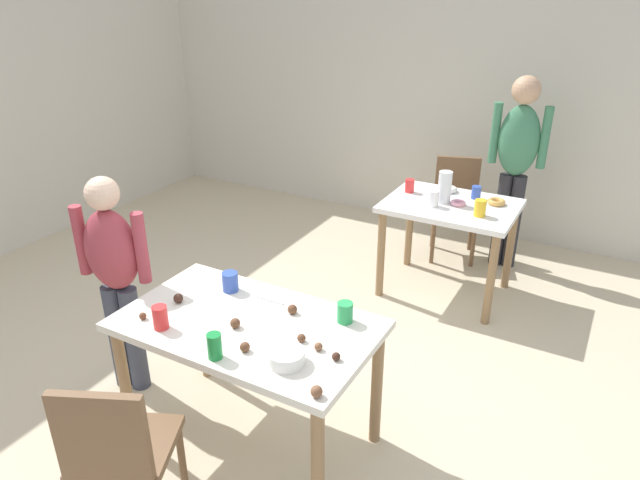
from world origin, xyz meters
name	(u,v)px	position (x,y,z in m)	size (l,w,h in m)	color
ground_plane	(257,403)	(0.00, 0.00, 0.00)	(6.40, 6.40, 0.00)	beige
wall_back	(446,93)	(0.00, 3.20, 1.30)	(6.40, 0.10, 2.60)	beige
dining_table_near	(248,339)	(0.15, -0.24, 0.65)	(1.28, 0.75, 0.75)	silver
dining_table_far	(450,218)	(0.53, 1.83, 0.63)	(0.96, 0.73, 0.75)	white
chair_near_table	(118,449)	(0.00, -0.99, 0.50)	(0.53, 0.53, 0.87)	brown
chair_far_table	(456,201)	(0.37, 2.55, 0.50)	(0.50, 0.50, 0.87)	brown
person_girl_near	(115,270)	(-0.77, -0.22, 0.79)	(0.45, 0.27, 1.35)	#383D4C
person_adult_far	(517,156)	(0.83, 2.54, 0.98)	(0.45, 0.23, 1.61)	#28282D
mixing_bowl	(286,357)	(0.49, -0.43, 0.78)	(0.17, 0.17, 0.06)	white
soda_can	(215,346)	(0.19, -0.54, 0.81)	(0.07, 0.07, 0.12)	#198438
fork_near	(270,300)	(0.13, -0.01, 0.75)	(0.17, 0.02, 0.01)	silver
cup_near_0	(345,312)	(0.57, 0.00, 0.80)	(0.08, 0.08, 0.10)	green
cup_near_1	(230,282)	(-0.11, -0.03, 0.80)	(0.09, 0.09, 0.11)	#3351B2
cup_near_2	(160,317)	(-0.19, -0.48, 0.81)	(0.07, 0.07, 0.12)	red
cake_ball_0	(336,357)	(0.67, -0.30, 0.77)	(0.04, 0.04, 0.04)	#3D2319
cake_ball_1	(292,309)	(0.30, -0.06, 0.77)	(0.05, 0.05, 0.05)	brown
cake_ball_2	(178,298)	(-0.27, -0.26, 0.78)	(0.05, 0.05, 0.05)	#3D2319
cake_ball_3	(235,323)	(0.13, -0.31, 0.77)	(0.05, 0.05, 0.05)	brown
cake_ball_4	(143,316)	(-0.32, -0.47, 0.77)	(0.04, 0.04, 0.04)	brown
cake_ball_5	(301,338)	(0.47, -0.25, 0.77)	(0.04, 0.04, 0.04)	brown
cake_ball_6	(318,347)	(0.57, -0.27, 0.77)	(0.04, 0.04, 0.04)	brown
cake_ball_7	(245,347)	(0.28, -0.44, 0.77)	(0.05, 0.05, 0.05)	brown
cake_ball_8	(317,391)	(0.72, -0.55, 0.78)	(0.05, 0.05, 0.05)	brown
pitcher_far	(445,187)	(0.47, 1.82, 0.87)	(0.10, 0.10, 0.24)	white
cup_far_0	(433,199)	(0.43, 1.71, 0.81)	(0.08, 0.08, 0.12)	white
cup_far_1	(476,192)	(0.66, 2.02, 0.80)	(0.07, 0.07, 0.10)	#3351B2
cup_far_2	(410,186)	(0.17, 1.91, 0.80)	(0.07, 0.07, 0.10)	red
cup_far_3	(480,208)	(0.78, 1.69, 0.81)	(0.08, 0.08, 0.12)	yellow
donut_far_0	(449,189)	(0.44, 2.07, 0.77)	(0.14, 0.14, 0.04)	white
donut_far_1	(496,202)	(0.83, 1.98, 0.77)	(0.13, 0.13, 0.04)	gold
donut_far_2	(458,203)	(0.59, 1.82, 0.77)	(0.11, 0.11, 0.03)	pink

